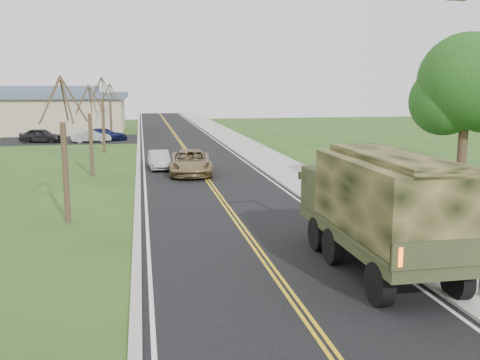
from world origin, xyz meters
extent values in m
plane|color=#234918|center=(0.00, 0.00, 0.00)|extent=(160.00, 160.00, 0.00)
cube|color=black|center=(0.00, 40.00, 0.01)|extent=(8.00, 120.00, 0.01)
cube|color=#9E998E|center=(4.15, 40.00, 0.06)|extent=(0.30, 120.00, 0.12)
cube|color=#9E998E|center=(5.90, 40.00, 0.05)|extent=(3.20, 120.00, 0.10)
cube|color=#9E998E|center=(-4.15, 40.00, 0.05)|extent=(0.30, 120.00, 0.10)
cylinder|color=#38281C|center=(11.00, 10.00, 2.52)|extent=(0.44, 0.44, 5.04)
sphere|color=#1E3E11|center=(11.00, 10.00, 5.85)|extent=(4.50, 4.50, 4.50)
sphere|color=#1E3E11|center=(10.20, 10.50, 4.95)|extent=(3.24, 3.24, 3.24)
cylinder|color=#38281C|center=(-7.00, 10.00, 2.10)|extent=(0.24, 0.24, 4.20)
cylinder|color=#38281C|center=(-6.52, 10.13, 5.13)|extent=(1.01, 0.33, 1.90)
cylinder|color=#38281C|center=(-6.97, 10.62, 5.05)|extent=(0.13, 1.29, 1.74)
cylinder|color=#38281C|center=(-7.46, 10.18, 5.13)|extent=(0.98, 0.43, 1.90)
cylinder|color=#38281C|center=(-7.39, 9.52, 5.05)|extent=(0.79, 1.05, 1.77)
cylinder|color=#38281C|center=(-6.73, 9.59, 5.13)|extent=(0.58, 0.90, 1.90)
cylinder|color=#38281C|center=(-7.00, 22.00, 1.98)|extent=(0.24, 0.24, 3.96)
cylinder|color=#38281C|center=(-6.55, 22.12, 4.83)|extent=(0.96, 0.32, 1.79)
cylinder|color=#38281C|center=(-6.97, 22.58, 4.76)|extent=(0.12, 1.22, 1.65)
cylinder|color=#38281C|center=(-7.43, 22.17, 4.83)|extent=(0.93, 0.41, 1.79)
cylinder|color=#38281C|center=(-7.37, 21.55, 4.76)|extent=(0.75, 0.99, 1.67)
cylinder|color=#38281C|center=(-6.75, 21.61, 4.83)|extent=(0.55, 0.85, 1.80)
cylinder|color=#38281C|center=(-7.00, 34.00, 2.22)|extent=(0.24, 0.24, 4.44)
cylinder|color=#38281C|center=(-6.50, 34.13, 5.42)|extent=(1.07, 0.35, 2.00)
cylinder|color=#38281C|center=(-6.97, 34.65, 5.34)|extent=(0.13, 1.36, 1.84)
cylinder|color=#38281C|center=(-7.49, 34.19, 5.42)|extent=(1.03, 0.46, 2.00)
cylinder|color=#38281C|center=(-7.41, 33.49, 5.34)|extent=(0.83, 1.10, 1.87)
cylinder|color=#38281C|center=(-6.72, 33.56, 5.42)|extent=(0.61, 0.95, 2.01)
cylinder|color=#38281C|center=(-7.00, 46.00, 2.04)|extent=(0.24, 0.24, 4.08)
cylinder|color=#38281C|center=(-6.54, 46.12, 4.98)|extent=(0.99, 0.33, 1.84)
cylinder|color=#38281C|center=(-6.97, 46.60, 4.91)|extent=(0.13, 1.25, 1.69)
cylinder|color=#38281C|center=(-7.45, 46.17, 4.98)|extent=(0.95, 0.42, 1.85)
cylinder|color=#38281C|center=(-7.38, 45.53, 4.91)|extent=(0.77, 1.02, 1.72)
cylinder|color=#38281C|center=(-6.74, 45.60, 4.98)|extent=(0.57, 0.88, 1.85)
cube|color=tan|center=(-16.00, 56.00, 2.10)|extent=(20.00, 12.00, 4.20)
cube|color=#475466|center=(-16.00, 56.00, 4.50)|extent=(21.00, 13.00, 0.70)
cube|color=#475466|center=(-16.00, 56.00, 5.20)|extent=(14.00, 8.00, 0.90)
cube|color=black|center=(-10.00, 46.00, 0.01)|extent=(18.00, 10.00, 0.02)
cylinder|color=black|center=(2.10, -0.40, 0.58)|extent=(0.38, 1.17, 1.17)
cylinder|color=black|center=(4.33, -0.39, 0.58)|extent=(0.38, 1.17, 1.17)
cylinder|color=black|center=(2.08, 2.99, 0.58)|extent=(0.38, 1.17, 1.17)
cylinder|color=black|center=(4.31, 3.00, 0.58)|extent=(0.38, 1.17, 1.17)
cylinder|color=black|center=(2.08, 4.48, 0.58)|extent=(0.38, 1.17, 1.17)
cylinder|color=black|center=(4.30, 4.49, 0.58)|extent=(0.38, 1.17, 1.17)
cube|color=#33391F|center=(3.20, 2.36, 1.11)|extent=(2.58, 7.43, 0.37)
cube|color=#33391F|center=(3.19, 5.06, 2.01)|extent=(2.55, 2.03, 1.48)
cube|color=black|center=(3.18, 6.02, 2.23)|extent=(2.33, 0.10, 0.74)
cube|color=#33391F|center=(3.20, 1.46, 1.38)|extent=(2.68, 5.63, 0.16)
cube|color=black|center=(3.20, 1.46, 2.49)|extent=(2.68, 5.63, 2.12)
cube|color=black|center=(3.20, 1.46, 3.60)|extent=(1.72, 5.63, 0.27)
cube|color=#33391F|center=(3.22, -1.35, 1.64)|extent=(2.65, 0.14, 0.69)
cube|color=#FF590C|center=(2.10, -1.42, 1.64)|extent=(0.11, 0.04, 0.48)
imported|color=#8C764F|center=(-0.80, 21.36, 0.79)|extent=(3.01, 5.84, 1.57)
imported|color=#B7B6BB|center=(-2.71, 24.12, 0.63)|extent=(1.52, 3.86, 1.25)
imported|color=#101F3E|center=(9.33, 11.21, 0.65)|extent=(4.59, 2.06, 1.31)
cube|color=#174117|center=(4.84, 1.47, 0.50)|extent=(0.75, 0.69, 0.80)
imported|color=black|center=(-13.74, 43.67, 0.72)|extent=(4.51, 2.69, 1.44)
imported|color=silver|center=(-8.88, 43.02, 0.64)|extent=(4.03, 1.94, 1.28)
imported|color=#0F1438|center=(-7.54, 44.23, 0.65)|extent=(4.80, 2.80, 1.31)
camera|label=1|loc=(-3.87, -12.70, 5.67)|focal=40.00mm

